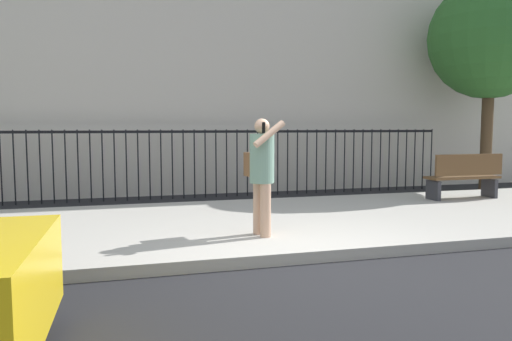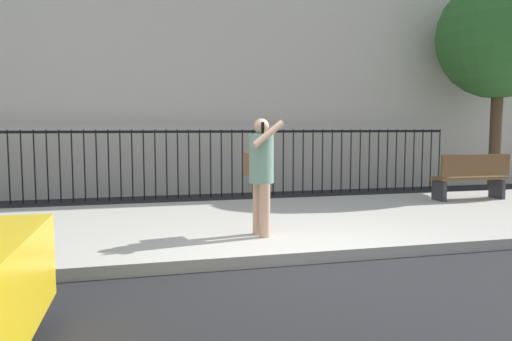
# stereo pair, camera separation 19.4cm
# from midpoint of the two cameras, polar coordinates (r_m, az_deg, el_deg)

# --- Properties ---
(ground_plane) EXTENTS (60.00, 60.00, 0.00)m
(ground_plane) POSITION_cam_midpoint_polar(r_m,az_deg,el_deg) (6.03, 5.93, -10.92)
(ground_plane) COLOR black
(sidewalk) EXTENTS (28.00, 4.40, 0.15)m
(sidewalk) POSITION_cam_midpoint_polar(r_m,az_deg,el_deg) (8.05, 0.49, -6.25)
(sidewalk) COLOR #B2ADA3
(sidewalk) RESTS_ON ground
(iron_fence) EXTENTS (12.03, 0.04, 1.60)m
(iron_fence) POSITION_cam_midpoint_polar(r_m,az_deg,el_deg) (11.53, -4.21, 1.91)
(iron_fence) COLOR black
(iron_fence) RESTS_ON ground
(pedestrian_on_phone) EXTENTS (0.49, 0.70, 1.62)m
(pedestrian_on_phone) POSITION_cam_midpoint_polar(r_m,az_deg,el_deg) (6.76, 1.34, 0.27)
(pedestrian_on_phone) COLOR tan
(pedestrian_on_phone) RESTS_ON sidewalk
(street_bench) EXTENTS (1.60, 0.45, 0.95)m
(street_bench) POSITION_cam_midpoint_polar(r_m,az_deg,el_deg) (11.07, 24.28, -0.58)
(street_bench) COLOR brown
(street_bench) RESTS_ON sidewalk
(street_tree_mid) EXTENTS (3.01, 3.01, 5.36)m
(street_tree_mid) POSITION_cam_midpoint_polar(r_m,az_deg,el_deg) (13.77, 26.90, 13.68)
(street_tree_mid) COLOR #4C3823
(street_tree_mid) RESTS_ON ground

